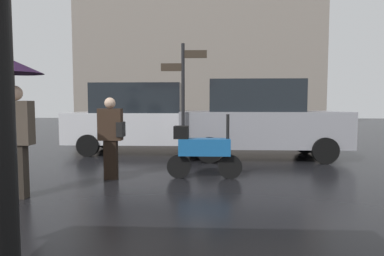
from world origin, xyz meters
TOP-DOWN VIEW (x-y plane):
  - pedestrian_with_umbrella at (-2.38, 2.83)m, footprint 0.85×0.85m
  - pedestrian_with_bag at (-1.31, 4.16)m, footprint 0.48×0.24m
  - parked_scooter at (0.40, 4.30)m, footprint 1.44×0.32m
  - parked_car_left at (1.87, 6.83)m, footprint 4.24×1.85m
  - parked_car_right at (-1.32, 7.64)m, footprint 4.51×1.84m
  - street_signpost at (-0.07, 5.87)m, footprint 1.08×0.08m

SIDE VIEW (x-z plane):
  - parked_scooter at x=0.40m, z-range -0.06..1.17m
  - pedestrian_with_bag at x=-1.31m, z-range 0.10..1.65m
  - parked_car_right at x=-1.32m, z-range -0.01..1.99m
  - parked_car_left at x=1.87m, z-range 0.00..2.03m
  - pedestrian_with_umbrella at x=-2.38m, z-range 0.47..2.55m
  - street_signpost at x=-0.07m, z-range 0.31..3.14m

